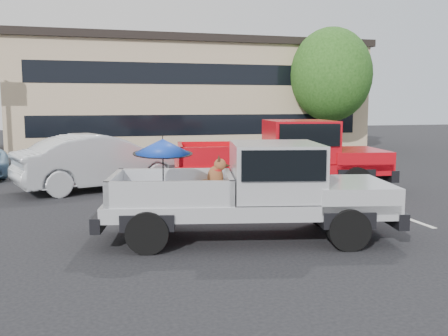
# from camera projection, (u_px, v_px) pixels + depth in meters

# --- Properties ---
(ground) EXTENTS (90.00, 90.00, 0.00)m
(ground) POSITION_uv_depth(u_px,v_px,m) (295.00, 232.00, 10.26)
(ground) COLOR black
(ground) RESTS_ON ground
(stripe_left) EXTENTS (0.12, 5.00, 0.01)m
(stripe_left) POSITION_uv_depth(u_px,v_px,m) (138.00, 219.00, 11.38)
(stripe_left) COLOR silver
(stripe_left) RESTS_ON ground
(stripe_right) EXTENTS (0.12, 5.00, 0.01)m
(stripe_right) POSITION_uv_depth(u_px,v_px,m) (371.00, 205.00, 12.96)
(stripe_right) COLOR silver
(stripe_right) RESTS_ON ground
(motel_building) EXTENTS (20.40, 8.40, 6.30)m
(motel_building) POSITION_uv_depth(u_px,v_px,m) (188.00, 94.00, 30.44)
(motel_building) COLOR tan
(motel_building) RESTS_ON ground
(tree_right) EXTENTS (4.46, 4.46, 6.78)m
(tree_right) POSITION_uv_depth(u_px,v_px,m) (331.00, 75.00, 27.39)
(tree_right) COLOR #332114
(tree_right) RESTS_ON ground
(tree_back) EXTENTS (4.68, 4.68, 7.11)m
(tree_back) POSITION_uv_depth(u_px,v_px,m) (237.00, 78.00, 34.22)
(tree_back) COLOR #332114
(tree_back) RESTS_ON ground
(silver_pickup) EXTENTS (5.97, 3.11, 2.06)m
(silver_pickup) POSITION_uv_depth(u_px,v_px,m) (263.00, 185.00, 9.70)
(silver_pickup) COLOR black
(silver_pickup) RESTS_ON ground
(red_pickup) EXTENTS (6.76, 3.23, 2.14)m
(red_pickup) POSITION_uv_depth(u_px,v_px,m) (293.00, 153.00, 14.83)
(red_pickup) COLOR black
(red_pickup) RESTS_ON ground
(silver_sedan) EXTENTS (5.48, 3.34, 1.70)m
(silver_sedan) POSITION_uv_depth(u_px,v_px,m) (102.00, 162.00, 15.41)
(silver_sedan) COLOR silver
(silver_sedan) RESTS_ON ground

